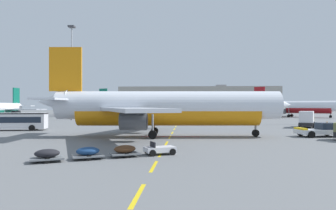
{
  "coord_description": "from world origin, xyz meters",
  "views": [
    {
      "loc": [
        20.36,
        -19.36,
        4.29
      ],
      "look_at": [
        17.21,
        29.74,
        4.33
      ],
      "focal_mm": 32.52,
      "sensor_mm": 36.0,
      "label": 1
    }
  ],
  "objects_px": {
    "airliner_foreground": "(164,108)",
    "airliner_mid_left": "(294,107)",
    "baggage_train": "(107,151)",
    "pushback_tug": "(321,130)",
    "airliner_far_center": "(81,107)",
    "apron_light_mast_near": "(72,62)",
    "apron_shuttle_bus": "(9,120)",
    "catering_truck": "(307,119)"
  },
  "relations": [
    {
      "from": "airliner_mid_left",
      "to": "apron_light_mast_near",
      "type": "bearing_deg",
      "value": -159.48
    },
    {
      "from": "apron_shuttle_bus",
      "to": "catering_truck",
      "type": "distance_m",
      "value": 54.39
    },
    {
      "from": "airliner_mid_left",
      "to": "baggage_train",
      "type": "height_order",
      "value": "airliner_mid_left"
    },
    {
      "from": "airliner_far_center",
      "to": "apron_shuttle_bus",
      "type": "xyz_separation_m",
      "value": [
        15.11,
        -76.9,
        -1.84
      ]
    },
    {
      "from": "airliner_mid_left",
      "to": "apron_shuttle_bus",
      "type": "relative_size",
      "value": 2.49
    },
    {
      "from": "pushback_tug",
      "to": "airliner_mid_left",
      "type": "height_order",
      "value": "airliner_mid_left"
    },
    {
      "from": "pushback_tug",
      "to": "apron_shuttle_bus",
      "type": "distance_m",
      "value": 48.92
    },
    {
      "from": "airliner_foreground",
      "to": "pushback_tug",
      "type": "xyz_separation_m",
      "value": [
        21.37,
        1.4,
        -3.05
      ]
    },
    {
      "from": "apron_shuttle_bus",
      "to": "apron_light_mast_near",
      "type": "xyz_separation_m",
      "value": [
        -3.21,
        36.08,
        15.03
      ]
    },
    {
      "from": "catering_truck",
      "to": "airliner_foreground",
      "type": "bearing_deg",
      "value": -143.81
    },
    {
      "from": "airliner_foreground",
      "to": "apron_light_mast_near",
      "type": "xyz_separation_m",
      "value": [
        -30.23,
        44.6,
        12.83
      ]
    },
    {
      "from": "airliner_foreground",
      "to": "apron_light_mast_near",
      "type": "bearing_deg",
      "value": 124.13
    },
    {
      "from": "airliner_foreground",
      "to": "baggage_train",
      "type": "bearing_deg",
      "value": -101.04
    },
    {
      "from": "airliner_mid_left",
      "to": "apron_light_mast_near",
      "type": "height_order",
      "value": "apron_light_mast_near"
    },
    {
      "from": "apron_light_mast_near",
      "to": "apron_shuttle_bus",
      "type": "bearing_deg",
      "value": -84.92
    },
    {
      "from": "airliner_foreground",
      "to": "apron_shuttle_bus",
      "type": "relative_size",
      "value": 2.83
    },
    {
      "from": "catering_truck",
      "to": "pushback_tug",
      "type": "bearing_deg",
      "value": -105.44
    },
    {
      "from": "baggage_train",
      "to": "airliner_far_center",
      "type": "bearing_deg",
      "value": 110.76
    },
    {
      "from": "baggage_train",
      "to": "apron_light_mast_near",
      "type": "distance_m",
      "value": 69.13
    },
    {
      "from": "pushback_tug",
      "to": "baggage_train",
      "type": "relative_size",
      "value": 0.57
    },
    {
      "from": "pushback_tug",
      "to": "apron_light_mast_near",
      "type": "bearing_deg",
      "value": 140.07
    },
    {
      "from": "airliner_far_center",
      "to": "apron_light_mast_near",
      "type": "bearing_deg",
      "value": -73.74
    },
    {
      "from": "apron_shuttle_bus",
      "to": "catering_truck",
      "type": "bearing_deg",
      "value": 11.37
    },
    {
      "from": "airliner_far_center",
      "to": "apron_light_mast_near",
      "type": "xyz_separation_m",
      "value": [
        11.9,
        -40.82,
        13.19
      ]
    },
    {
      "from": "catering_truck",
      "to": "baggage_train",
      "type": "relative_size",
      "value": 0.67
    },
    {
      "from": "airliner_mid_left",
      "to": "baggage_train",
      "type": "xyz_separation_m",
      "value": [
        -45.13,
        -88.54,
        -3.17
      ]
    },
    {
      "from": "airliner_foreground",
      "to": "airliner_mid_left",
      "type": "bearing_deg",
      "value": 59.7
    },
    {
      "from": "airliner_foreground",
      "to": "apron_shuttle_bus",
      "type": "distance_m",
      "value": 28.42
    },
    {
      "from": "airliner_mid_left",
      "to": "baggage_train",
      "type": "relative_size",
      "value": 2.78
    },
    {
      "from": "airliner_mid_left",
      "to": "pushback_tug",
      "type": "bearing_deg",
      "value": -106.25
    },
    {
      "from": "airliner_mid_left",
      "to": "airliner_foreground",
      "type": "bearing_deg",
      "value": -120.3
    },
    {
      "from": "apron_shuttle_bus",
      "to": "apron_light_mast_near",
      "type": "height_order",
      "value": "apron_light_mast_near"
    },
    {
      "from": "pushback_tug",
      "to": "catering_truck",
      "type": "relative_size",
      "value": 0.86
    },
    {
      "from": "pushback_tug",
      "to": "airliner_mid_left",
      "type": "relative_size",
      "value": 0.21
    },
    {
      "from": "airliner_far_center",
      "to": "apron_shuttle_bus",
      "type": "distance_m",
      "value": 78.39
    },
    {
      "from": "airliner_mid_left",
      "to": "apron_shuttle_bus",
      "type": "distance_m",
      "value": 93.37
    },
    {
      "from": "baggage_train",
      "to": "airliner_foreground",
      "type": "bearing_deg",
      "value": 78.96
    },
    {
      "from": "airliner_far_center",
      "to": "airliner_mid_left",
      "type": "bearing_deg",
      "value": -9.37
    },
    {
      "from": "airliner_mid_left",
      "to": "apron_light_mast_near",
      "type": "xyz_separation_m",
      "value": [
        -72.05,
        -26.97,
        13.08
      ]
    },
    {
      "from": "pushback_tug",
      "to": "airliner_mid_left",
      "type": "xyz_separation_m",
      "value": [
        20.44,
        70.16,
        2.8
      ]
    },
    {
      "from": "pushback_tug",
      "to": "baggage_train",
      "type": "distance_m",
      "value": 30.78
    },
    {
      "from": "apron_shuttle_bus",
      "to": "apron_light_mast_near",
      "type": "distance_m",
      "value": 39.21
    }
  ]
}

